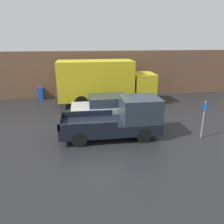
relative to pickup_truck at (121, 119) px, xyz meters
The scene contains 7 objects.
ground_plane 1.53m from the pickup_truck, 165.01° to the left, with size 60.00×60.00×0.00m, color #232326.
building_wall 8.99m from the pickup_truck, 97.25° to the left, with size 28.00×0.15×4.02m.
pickup_truck is the anchor object (origin of this frame).
car 2.63m from the pickup_truck, 100.81° to the left, with size 4.38×1.97×1.62m.
delivery_truck 6.28m from the pickup_truck, 92.71° to the left, with size 7.54×2.34×3.45m.
parking_sign 4.28m from the pickup_truck, 10.59° to the right, with size 0.30×0.07×2.04m.
newspaper_box 10.19m from the pickup_truck, 122.97° to the left, with size 0.45×0.40×1.05m.
Camera 1 is at (-0.93, -10.95, 5.07)m, focal length 35.00 mm.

